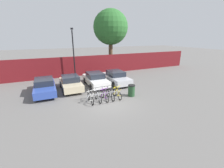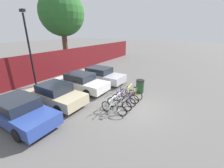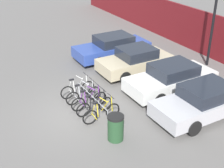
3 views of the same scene
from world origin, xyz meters
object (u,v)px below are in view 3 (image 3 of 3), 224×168
(bicycle_white, at_px, (78,89))
(car_silver, at_px, (205,101))
(bicycle_black, at_px, (94,106))
(car_white, at_px, (171,78))
(bicycle_silver, at_px, (83,95))
(bicycle_purple, at_px, (89,100))
(bike_rack, at_px, (92,97))
(car_blue, at_px, (112,47))
(car_beige, at_px, (135,60))
(bicycle_yellow, at_px, (101,113))
(lamp_post, at_px, (216,6))
(trash_bin, at_px, (116,128))

(bicycle_white, relative_size, car_silver, 0.38)
(bicycle_black, distance_m, car_white, 4.11)
(bicycle_silver, height_order, bicycle_purple, same)
(bike_rack, bearing_deg, car_blue, 141.28)
(bicycle_purple, height_order, car_beige, car_beige)
(bicycle_yellow, distance_m, car_silver, 4.31)
(car_silver, xyz_separation_m, lamp_post, (-3.82, 4.04, 2.69))
(bicycle_black, relative_size, car_beige, 0.43)
(car_beige, relative_size, trash_bin, 3.88)
(car_white, bearing_deg, bicycle_yellow, -81.37)
(bicycle_white, relative_size, lamp_post, 0.28)
(car_blue, xyz_separation_m, car_beige, (2.39, 0.06, -0.00))
(bicycle_yellow, relative_size, lamp_post, 0.28)
(bicycle_black, bearing_deg, bike_rack, 166.45)
(car_beige, bearing_deg, bicycle_silver, -67.97)
(bike_rack, xyz_separation_m, car_blue, (-4.50, 3.60, 0.22))
(bicycle_white, height_order, lamp_post, lamp_post)
(trash_bin, bearing_deg, bicycle_black, 176.34)
(bicycle_black, height_order, car_blue, car_blue)
(car_blue, relative_size, lamp_post, 0.75)
(bike_rack, relative_size, bicycle_purple, 1.71)
(bicycle_purple, xyz_separation_m, lamp_post, (-0.91, 7.97, 3.00))
(bicycle_yellow, height_order, lamp_post, lamp_post)
(bike_rack, bearing_deg, car_beige, 119.80)
(lamp_post, bearing_deg, bicycle_purple, -83.51)
(bike_rack, height_order, lamp_post, lamp_post)
(bike_rack, height_order, bicycle_purple, bicycle_purple)
(bicycle_silver, bearing_deg, car_white, 71.77)
(bicycle_white, distance_m, car_beige, 3.94)
(trash_bin, bearing_deg, bike_rack, 173.81)
(trash_bin, bearing_deg, bicycle_white, 178.04)
(car_blue, bearing_deg, bike_rack, -38.72)
(bike_rack, bearing_deg, bicycle_black, -15.10)
(car_blue, distance_m, trash_bin, 8.04)
(bicycle_white, xyz_separation_m, car_blue, (-3.31, 3.75, 0.31))
(car_beige, bearing_deg, bicycle_purple, -60.83)
(bike_rack, bearing_deg, bicycle_purple, -78.81)
(bike_rack, bearing_deg, bicycle_white, -172.86)
(bike_rack, height_order, bicycle_black, bicycle_black)
(car_white, relative_size, car_silver, 0.98)
(car_beige, xyz_separation_m, lamp_post, (1.22, 4.16, 2.69))
(car_silver, bearing_deg, bicycle_silver, -131.67)
(car_blue, height_order, car_beige, same)
(car_blue, height_order, trash_bin, car_blue)
(lamp_post, xyz_separation_m, trash_bin, (3.42, -8.10, -2.86))
(bicycle_silver, relative_size, bicycle_purple, 1.00)
(car_beige, height_order, car_silver, same)
(bicycle_purple, relative_size, trash_bin, 1.66)
(bicycle_purple, distance_m, trash_bin, 2.52)
(bike_rack, distance_m, bicycle_yellow, 1.20)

